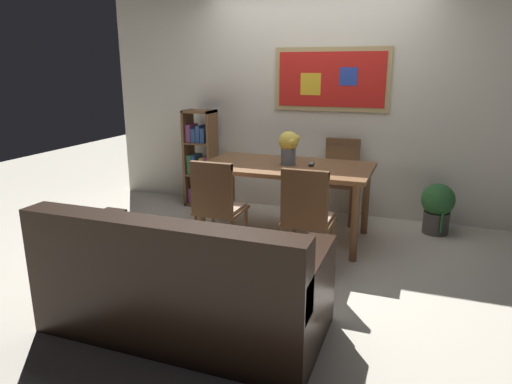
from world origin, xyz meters
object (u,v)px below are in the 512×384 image
at_px(bookshelf, 200,162).
at_px(flower_vase, 289,146).
at_px(potted_ivy, 437,207).
at_px(dining_chair_near_left, 217,202).
at_px(dining_chair_far_right, 340,173).
at_px(tv_remote, 311,164).
at_px(dining_chair_near_right, 307,212).
at_px(leather_couch, 181,287).
at_px(dining_table, 286,174).

xyz_separation_m(bookshelf, flower_vase, (1.33, -0.69, 0.39)).
xyz_separation_m(potted_ivy, flower_vase, (-1.43, -0.61, 0.65)).
distance_m(dining_chair_near_left, dining_chair_far_right, 1.72).
height_order(bookshelf, tv_remote, bookshelf).
height_order(dining_chair_near_right, leather_couch, dining_chair_near_right).
bearing_deg(dining_chair_near_right, flower_vase, 116.49).
height_order(dining_chair_near_left, tv_remote, dining_chair_near_left).
bearing_deg(bookshelf, flower_vase, -27.44).
height_order(dining_table, dining_chair_near_right, dining_chair_near_right).
distance_m(dining_table, potted_ivy, 1.63).
bearing_deg(tv_remote, dining_chair_far_right, 76.29).
bearing_deg(potted_ivy, tv_remote, -154.52).
bearing_deg(leather_couch, tv_remote, 79.24).
distance_m(potted_ivy, flower_vase, 1.69).
bearing_deg(dining_chair_near_right, dining_chair_near_left, 179.24).
relative_size(dining_table, leather_couch, 0.92).
xyz_separation_m(dining_chair_far_right, potted_ivy, (1.04, -0.12, -0.25)).
distance_m(dining_chair_near_right, tv_remote, 0.88).
xyz_separation_m(leather_couch, flower_vase, (0.15, 1.92, 0.63)).
height_order(dining_table, tv_remote, tv_remote).
height_order(dining_table, dining_chair_far_right, dining_chair_far_right).
height_order(dining_chair_near_right, bookshelf, bookshelf).
bearing_deg(flower_vase, dining_chair_near_left, -117.98).
xyz_separation_m(dining_chair_far_right, tv_remote, (-0.17, -0.69, 0.22)).
xyz_separation_m(dining_table, bookshelf, (-1.31, 0.72, -0.12)).
height_order(dining_table, leather_couch, leather_couch).
height_order(dining_chair_far_right, tv_remote, dining_chair_far_right).
xyz_separation_m(dining_chair_near_left, leather_couch, (0.27, -1.13, -0.23)).
height_order(dining_chair_near_right, tv_remote, dining_chair_near_right).
bearing_deg(leather_couch, dining_table, 86.03).
bearing_deg(dining_chair_far_right, bookshelf, -178.63).
bearing_deg(potted_ivy, leather_couch, -121.95).
bearing_deg(flower_vase, potted_ivy, 23.24).
bearing_deg(potted_ivy, dining_chair_near_left, -142.89).
bearing_deg(flower_vase, tv_remote, 9.95).
distance_m(dining_chair_far_right, dining_chair_near_right, 1.52).
bearing_deg(potted_ivy, dining_chair_near_right, -126.34).
distance_m(bookshelf, potted_ivy, 2.77).
bearing_deg(dining_chair_near_left, dining_chair_far_right, 61.90).
distance_m(leather_couch, tv_remote, 2.04).
bearing_deg(dining_table, leather_couch, -93.97).
distance_m(dining_table, dining_chair_near_left, 0.86).
relative_size(dining_chair_far_right, potted_ivy, 1.71).
xyz_separation_m(dining_table, leather_couch, (-0.13, -1.89, -0.35)).
height_order(bookshelf, potted_ivy, bookshelf).
bearing_deg(tv_remote, dining_table, -164.61).
relative_size(dining_chair_far_right, dining_chair_near_right, 1.00).
height_order(dining_chair_near_left, dining_chair_far_right, same).
distance_m(bookshelf, flower_vase, 1.55).
relative_size(dining_chair_near_left, dining_chair_far_right, 1.00).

